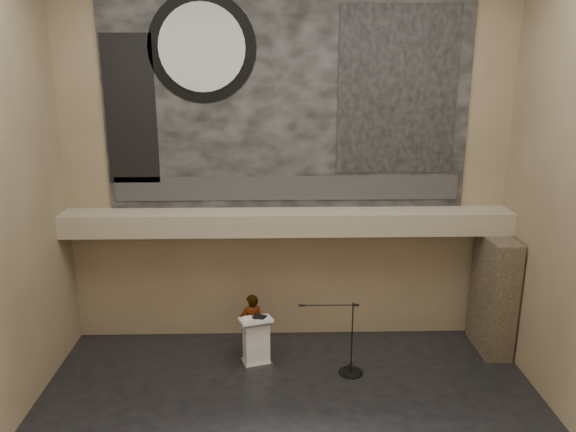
{
  "coord_description": "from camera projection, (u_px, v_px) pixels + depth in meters",
  "views": [
    {
      "loc": [
        -0.29,
        -8.45,
        6.49
      ],
      "look_at": [
        0.0,
        3.2,
        3.2
      ],
      "focal_mm": 35.0,
      "sensor_mm": 36.0,
      "label": 1
    }
  ],
  "objects": [
    {
      "name": "banner_brick_print",
      "position": [
        130.0,
        110.0,
        12.13
      ],
      "size": [
        1.1,
        0.02,
        3.2
      ],
      "primitive_type": "cube",
      "color": "black",
      "rests_on": "banner"
    },
    {
      "name": "sprinkler_left",
      "position": [
        216.0,
        235.0,
        12.55
      ],
      "size": [
        0.04,
        0.04,
        0.06
      ],
      "primitive_type": "cylinder",
      "color": "#B2893D",
      "rests_on": "soffit"
    },
    {
      "name": "banner",
      "position": [
        287.0,
        96.0,
        12.17
      ],
      "size": [
        8.0,
        0.05,
        5.0
      ],
      "primitive_type": "cube",
      "color": "black",
      "rests_on": "wall_back"
    },
    {
      "name": "mic_stand",
      "position": [
        349.0,
        363.0,
        11.93
      ],
      "size": [
        1.38,
        0.52,
        1.63
      ],
      "rotation": [
        0.0,
        0.0,
        -0.01
      ],
      "color": "black",
      "rests_on": "floor"
    },
    {
      "name": "lectern",
      "position": [
        256.0,
        341.0,
        12.2
      ],
      "size": [
        0.78,
        0.65,
        1.13
      ],
      "rotation": [
        0.0,
        0.0,
        0.29
      ],
      "color": "silver",
      "rests_on": "floor"
    },
    {
      "name": "banner_clock_face",
      "position": [
        202.0,
        48.0,
        11.8
      ],
      "size": [
        1.84,
        0.02,
        1.84
      ],
      "primitive_type": "cylinder",
      "rotation": [
        1.57,
        0.0,
        0.0
      ],
      "color": "silver",
      "rests_on": "banner"
    },
    {
      "name": "wall_back",
      "position": [
        287.0,
        161.0,
        12.59
      ],
      "size": [
        10.0,
        0.02,
        8.5
      ],
      "primitive_type": "cube",
      "color": "#826B52",
      "rests_on": "floor"
    },
    {
      "name": "stone_pier",
      "position": [
        493.0,
        294.0,
        12.68
      ],
      "size": [
        0.6,
        1.4,
        2.7
      ],
      "primitive_type": "cube",
      "color": "#3E3326",
      "rests_on": "floor"
    },
    {
      "name": "banner_clock_rim",
      "position": [
        202.0,
        48.0,
        11.82
      ],
      "size": [
        2.3,
        0.02,
        2.3
      ],
      "primitive_type": "cylinder",
      "rotation": [
        1.57,
        0.0,
        0.0
      ],
      "color": "black",
      "rests_on": "banner"
    },
    {
      "name": "binder",
      "position": [
        259.0,
        317.0,
        12.07
      ],
      "size": [
        0.33,
        0.3,
        0.04
      ],
      "primitive_type": "cube",
      "rotation": [
        0.0,
        0.0,
        -0.37
      ],
      "color": "black",
      "rests_on": "lectern"
    },
    {
      "name": "wall_front",
      "position": [
        308.0,
        324.0,
        4.9
      ],
      "size": [
        10.0,
        0.02,
        8.5
      ],
      "primitive_type": "cube",
      "color": "#826B52",
      "rests_on": "floor"
    },
    {
      "name": "banner_text_strip",
      "position": [
        287.0,
        188.0,
        12.69
      ],
      "size": [
        7.76,
        0.02,
        0.55
      ],
      "primitive_type": "cube",
      "color": "#2B2B2B",
      "rests_on": "banner"
    },
    {
      "name": "papers",
      "position": [
        248.0,
        318.0,
        12.03
      ],
      "size": [
        0.28,
        0.33,
        0.0
      ],
      "primitive_type": "cube",
      "rotation": [
        0.0,
        0.0,
        0.37
      ],
      "color": "white",
      "rests_on": "lectern"
    },
    {
      "name": "sprinkler_right",
      "position": [
        372.0,
        234.0,
        12.64
      ],
      "size": [
        0.04,
        0.04,
        0.06
      ],
      "primitive_type": "cylinder",
      "color": "#B2893D",
      "rests_on": "soffit"
    },
    {
      "name": "soffit",
      "position": [
        288.0,
        222.0,
        12.56
      ],
      "size": [
        10.0,
        0.8,
        0.5
      ],
      "primitive_type": "cube",
      "color": "gray",
      "rests_on": "wall_back"
    },
    {
      "name": "banner_building_print",
      "position": [
        398.0,
        91.0,
        12.16
      ],
      "size": [
        2.6,
        0.02,
        3.6
      ],
      "primitive_type": "cube",
      "color": "black",
      "rests_on": "banner"
    },
    {
      "name": "speaker_person",
      "position": [
        252.0,
        324.0,
        12.61
      ],
      "size": [
        0.6,
        0.47,
        1.44
      ],
      "primitive_type": "imported",
      "rotation": [
        0.0,
        0.0,
        3.41
      ],
      "color": "silver",
      "rests_on": "floor"
    }
  ]
}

